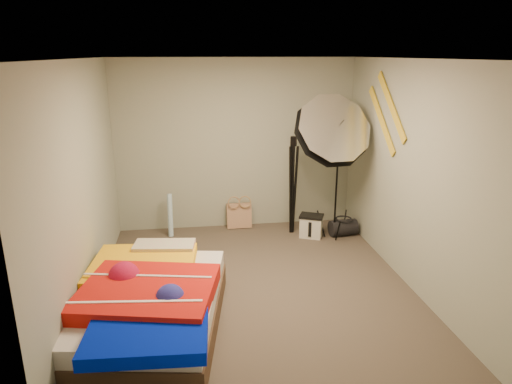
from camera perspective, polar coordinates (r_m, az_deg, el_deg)
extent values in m
plane|color=#4D4438|center=(5.30, -0.14, -11.83)|extent=(4.00, 4.00, 0.00)
plane|color=silver|center=(4.64, -0.16, 16.33)|extent=(4.00, 4.00, 0.00)
plane|color=gray|center=(6.75, -2.57, 5.84)|extent=(3.50, 0.00, 3.50)
plane|color=gray|center=(2.98, 5.40, -9.05)|extent=(3.50, 0.00, 3.50)
plane|color=gray|center=(4.90, -20.86, 0.42)|extent=(0.00, 4.00, 4.00)
plane|color=gray|center=(5.35, 18.76, 1.96)|extent=(0.00, 4.00, 4.00)
cube|color=tan|center=(6.95, -2.13, -2.95)|extent=(0.38, 0.17, 0.38)
cylinder|color=#68A8D2|center=(6.70, -10.67, -2.88)|extent=(0.08, 0.18, 0.62)
cube|color=silver|center=(6.64, 6.91, -4.33)|extent=(0.37, 0.32, 0.30)
cylinder|color=black|center=(6.78, 10.83, -4.40)|extent=(0.41, 0.28, 0.24)
cube|color=gold|center=(5.75, 16.57, 10.27)|extent=(0.02, 0.91, 0.78)
cube|color=gold|center=(6.00, 15.42, 8.69)|extent=(0.02, 0.91, 0.78)
cube|color=#473122|center=(4.64, -13.22, -15.09)|extent=(1.60, 2.07, 0.24)
cube|color=beige|center=(4.54, -13.40, -12.88)|extent=(1.56, 2.02, 0.17)
cube|color=yellow|center=(4.88, -13.90, -9.10)|extent=(1.11, 0.99, 0.13)
cube|color=red|center=(4.34, -13.38, -12.22)|extent=(1.37, 1.23, 0.15)
cube|color=#0016C4|center=(3.86, -13.35, -16.73)|extent=(0.98, 0.81, 0.11)
cube|color=#CA8A92|center=(5.16, -11.36, -6.98)|extent=(0.69, 0.38, 0.13)
cylinder|color=black|center=(6.46, 10.05, 1.25)|extent=(0.03, 0.03, 1.66)
cube|color=black|center=(6.30, 10.41, 8.07)|extent=(0.07, 0.07, 0.10)
cone|color=silver|center=(6.12, 9.33, 7.38)|extent=(1.24, 0.88, 1.22)
cylinder|color=black|center=(6.62, 4.57, 0.23)|extent=(0.06, 0.06, 1.30)
cube|color=black|center=(6.45, 4.72, 6.36)|extent=(0.10, 0.10, 0.13)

